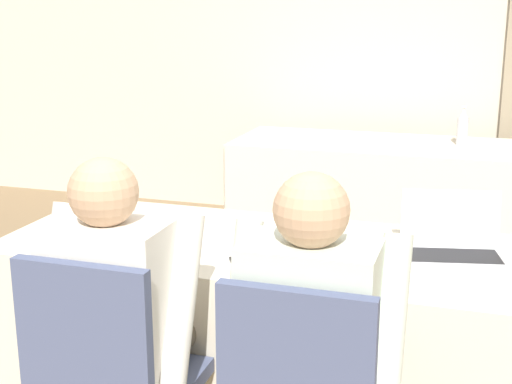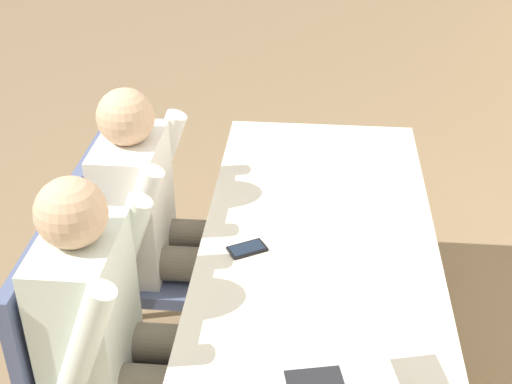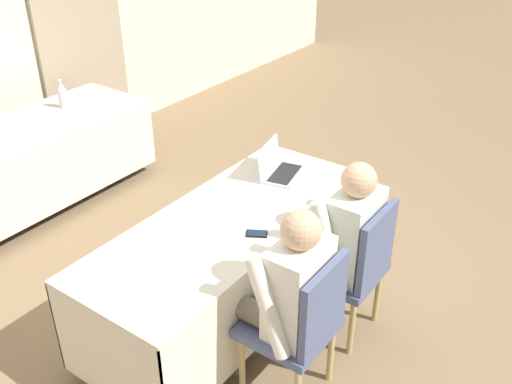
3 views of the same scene
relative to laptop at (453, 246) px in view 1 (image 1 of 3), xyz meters
name	(u,v)px [view 1 (image 1 of 3)]	position (x,y,z in m)	size (l,w,h in m)	color
wall_back	(387,39)	(-0.64, 2.86, 0.58)	(12.00, 0.06, 2.70)	beige
conference_table_near	(272,288)	(-0.64, -0.05, -0.21)	(2.01, 0.79, 0.72)	beige
conference_table_far	(389,168)	(-0.49, 2.13, -0.21)	(2.01, 0.79, 0.72)	beige
laptop	(453,246)	(0.00, 0.00, 0.00)	(0.39, 0.31, 0.22)	#B7B7BC
cell_phone	(242,263)	(-0.68, -0.29, -0.04)	(0.12, 0.14, 0.01)	black
paper_beside_laptop	(410,262)	(-0.14, -0.09, -0.04)	(0.31, 0.36, 0.00)	white
paper_centre_table	(273,235)	(-0.67, 0.06, -0.04)	(0.29, 0.35, 0.00)	white
water_bottle	(463,127)	(-0.05, 2.21, 0.07)	(0.07, 0.07, 0.25)	#B7B7C1
chair_near_left	(109,378)	(-0.94, -0.76, -0.27)	(0.44, 0.44, 0.90)	tan
person_checkered_shirt	(123,315)	(-0.94, -0.65, -0.11)	(0.50, 0.52, 1.16)	#665B4C
person_white_shirt	(315,342)	(-0.34, -0.65, -0.11)	(0.50, 0.52, 1.16)	#665B4C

